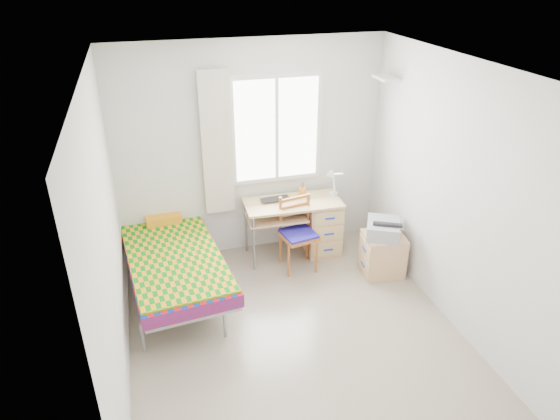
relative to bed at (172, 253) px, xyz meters
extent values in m
plane|color=#BCAD93|center=(1.07, -1.13, -0.43)|extent=(3.50, 3.50, 0.00)
plane|color=white|center=(1.07, -1.13, 2.17)|extent=(3.50, 3.50, 0.00)
plane|color=silver|center=(1.07, 0.62, 0.87)|extent=(3.20, 0.00, 3.20)
plane|color=silver|center=(-0.53, -1.13, 0.87)|extent=(0.00, 3.50, 3.50)
plane|color=silver|center=(2.67, -1.13, 0.87)|extent=(0.00, 3.50, 3.50)
cube|color=white|center=(1.37, 0.60, 1.12)|extent=(1.10, 0.04, 1.30)
cube|color=white|center=(1.37, 0.59, 1.12)|extent=(1.00, 0.02, 1.20)
cube|color=white|center=(1.37, 0.58, 1.12)|extent=(0.04, 0.02, 1.20)
cube|color=beige|center=(0.65, 0.55, 1.02)|extent=(0.35, 0.05, 1.70)
cube|color=white|center=(2.56, 0.27, 1.72)|extent=(0.20, 0.32, 0.03)
cube|color=#969A9E|center=(0.00, -0.07, -0.09)|extent=(1.13, 2.13, 0.06)
cube|color=red|center=(0.00, -0.07, 0.00)|extent=(1.17, 2.16, 0.14)
cube|color=#DE9E0F|center=(0.00, -0.09, 0.08)|extent=(1.14, 2.03, 0.03)
cube|color=#DEB274|center=(0.00, 0.92, 0.18)|extent=(0.98, 0.15, 0.56)
cube|color=orange|center=(-0.05, 0.65, 0.14)|extent=(0.44, 0.39, 0.10)
cylinder|color=#969A9E|center=(-0.39, -1.00, -0.27)|extent=(0.04, 0.04, 0.33)
cylinder|color=#969A9E|center=(0.39, 0.85, -0.27)|extent=(0.04, 0.04, 0.33)
cube|color=#DEB274|center=(1.49, 0.30, 0.28)|extent=(1.19, 0.58, 0.03)
cube|color=tan|center=(1.87, 0.30, -0.08)|extent=(0.43, 0.53, 0.70)
cube|color=tan|center=(1.27, 0.30, 0.13)|extent=(0.73, 0.52, 0.02)
cylinder|color=#969A9E|center=(0.95, 0.08, -0.08)|extent=(0.03, 0.03, 0.70)
cylinder|color=#969A9E|center=(0.95, 0.52, -0.08)|extent=(0.03, 0.03, 0.70)
cube|color=#AD6421|center=(1.46, -0.01, 0.00)|extent=(0.44, 0.44, 0.04)
cube|color=navy|center=(1.46, -0.01, 0.02)|extent=(0.42, 0.42, 0.04)
cube|color=#AD6421|center=(1.46, 0.16, 0.26)|extent=(0.34, 0.09, 0.38)
cylinder|color=#AD6421|center=(1.29, -0.19, -0.22)|extent=(0.03, 0.03, 0.43)
cylinder|color=#AD6421|center=(1.64, 0.16, 0.01)|extent=(0.04, 0.04, 0.88)
cube|color=tan|center=(2.38, -0.40, -0.18)|extent=(0.50, 0.46, 0.50)
cube|color=#DEB274|center=(2.15, -0.40, -0.07)|extent=(0.06, 0.37, 0.18)
cube|color=#DEB274|center=(2.15, -0.40, -0.28)|extent=(0.06, 0.37, 0.18)
cube|color=#9EA1A5|center=(2.36, -0.38, 0.15)|extent=(0.51, 0.54, 0.17)
cube|color=black|center=(2.36, -0.38, 0.24)|extent=(0.41, 0.43, 0.02)
imported|color=black|center=(1.30, 0.34, 0.31)|extent=(0.36, 0.24, 0.03)
cylinder|color=orange|center=(1.65, 0.43, 0.35)|extent=(0.09, 0.09, 0.10)
cylinder|color=white|center=(2.03, 0.35, 0.31)|extent=(0.10, 0.10, 0.03)
cylinder|color=white|center=(2.03, 0.35, 0.46)|extent=(0.02, 0.12, 0.28)
cylinder|color=white|center=(2.01, 0.27, 0.61)|extent=(0.13, 0.25, 0.12)
cone|color=white|center=(1.93, 0.17, 0.64)|extent=(0.15, 0.16, 0.13)
imported|color=gray|center=(1.26, 0.30, 0.16)|extent=(0.23, 0.25, 0.02)
camera|label=1|loc=(-0.14, -4.84, 2.94)|focal=32.00mm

